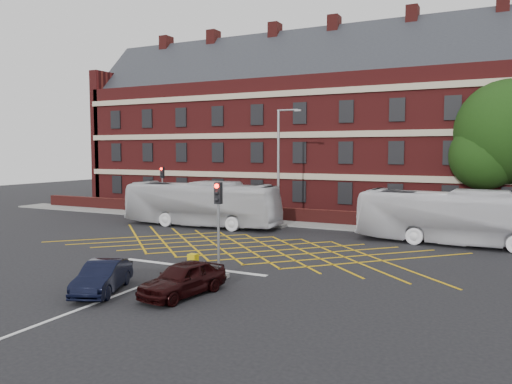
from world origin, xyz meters
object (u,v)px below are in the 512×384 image
at_px(bus_left, 201,204).
at_px(car_maroon, 183,279).
at_px(traffic_light_near, 219,239).
at_px(utility_cabinet, 193,262).
at_px(bus_right, 458,217).
at_px(deciduous_tree, 507,139).
at_px(traffic_light_far, 163,196).
at_px(street_lamp, 279,188).
at_px(direction_signs, 167,201).
at_px(car_navy, 102,277).

bearing_deg(bus_left, car_maroon, -152.47).
relative_size(traffic_light_near, utility_cabinet, 5.33).
relative_size(bus_right, deciduous_tree, 1.11).
height_order(traffic_light_far, street_lamp, street_lamp).
bearing_deg(car_maroon, direction_signs, 137.04).
relative_size(bus_right, street_lamp, 1.38).
bearing_deg(direction_signs, traffic_light_near, -47.74).
bearing_deg(bus_right, utility_cabinet, 142.12).
height_order(bus_right, car_navy, bus_right).
bearing_deg(street_lamp, bus_left, -159.44).
bearing_deg(bus_left, street_lamp, -72.02).
height_order(car_navy, traffic_light_near, traffic_light_near).
relative_size(bus_right, traffic_light_far, 2.79).
relative_size(car_navy, direction_signs, 1.71).
bearing_deg(bus_right, direction_signs, 86.27).
bearing_deg(utility_cabinet, traffic_light_far, 130.78).
height_order(bus_right, direction_signs, bus_right).
bearing_deg(bus_left, bus_right, -91.10).
bearing_deg(traffic_light_near, deciduous_tree, 61.81).
height_order(car_navy, street_lamp, street_lamp).
xyz_separation_m(car_maroon, street_lamp, (-3.60, 17.67, 2.28)).
bearing_deg(traffic_light_far, utility_cabinet, -49.22).
bearing_deg(bus_right, traffic_light_far, 86.59).
bearing_deg(street_lamp, direction_signs, 174.68).
bearing_deg(direction_signs, deciduous_tree, 12.04).
height_order(car_maroon, traffic_light_near, traffic_light_near).
xyz_separation_m(bus_right, direction_signs, (-23.25, 2.60, -0.28)).
height_order(bus_right, street_lamp, street_lamp).
relative_size(deciduous_tree, traffic_light_near, 2.52).
height_order(street_lamp, direction_signs, street_lamp).
xyz_separation_m(car_maroon, deciduous_tree, (11.35, 24.18, 5.80)).
distance_m(bus_left, traffic_light_far, 6.50).
distance_m(bus_left, deciduous_tree, 22.64).
xyz_separation_m(direction_signs, utility_cabinet, (12.55, -15.11, -0.98)).
height_order(street_lamp, utility_cabinet, street_lamp).
bearing_deg(traffic_light_far, traffic_light_near, -46.79).
xyz_separation_m(deciduous_tree, traffic_light_near, (-11.42, -21.31, -4.70)).
relative_size(bus_right, direction_signs, 5.42).
distance_m(bus_left, utility_cabinet, 14.09).
relative_size(traffic_light_far, utility_cabinet, 5.33).
xyz_separation_m(bus_left, car_maroon, (9.06, -15.62, -1.02)).
xyz_separation_m(car_maroon, direction_signs, (-14.44, 18.68, 0.71)).
bearing_deg(car_maroon, bus_left, 129.45).
bearing_deg(bus_left, direction_signs, 57.80).
bearing_deg(traffic_light_near, car_maroon, -88.56).
relative_size(car_maroon, traffic_light_far, 0.92).
xyz_separation_m(traffic_light_near, traffic_light_far, (-14.77, 15.72, 0.00)).
bearing_deg(traffic_light_near, bus_right, 56.08).
distance_m(bus_right, street_lamp, 12.58).
distance_m(bus_right, utility_cabinet, 16.51).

